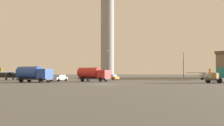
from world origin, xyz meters
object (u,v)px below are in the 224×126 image
Objects in this scene: light_post_west at (184,62)px; airplane_silver at (207,75)px; car_silver at (60,78)px; car_orange at (111,77)px; light_post_north at (108,61)px; truck_fuel_tanker_red at (94,74)px; airplane_black at (11,74)px; truck_fuel_tanker_blue at (34,74)px; control_tower at (108,19)px; truck_flatbed_teal at (223,75)px.

airplane_silver is at bearing -89.50° from light_post_west.
light_post_west is at bearing 156.80° from car_silver.
light_post_north reaches higher than car_orange.
truck_fuel_tanker_red is 0.78× the size of light_post_north.
airplane_silver is 0.94× the size of airplane_black.
truck_fuel_tanker_red is at bearing -128.28° from light_post_west.
truck_fuel_tanker_blue is 21.60m from car_orange.
truck_fuel_tanker_red is 1.55× the size of car_silver.
truck_fuel_tanker_red is 33.84m from light_post_north.
airplane_black is 1.40× the size of truck_fuel_tanker_red.
control_tower is 76.26m from truck_flatbed_teal.
airplane_silver is 2.17× the size of car_orange.
light_post_west is (23.57, 23.59, 4.40)m from car_orange.
light_post_north is (-21.66, 40.30, 4.04)m from truck_flatbed_teal.
airplane_black reaches higher than truck_fuel_tanker_red.
car_silver is at bearing -138.55° from light_post_west.
light_post_west is at bearing 53.20° from airplane_black.
light_post_north reaches higher than truck_fuel_tanker_red.
light_post_west is at bearing 2.20° from light_post_north.
airplane_black is at bearing 36.90° from car_orange.
light_post_north is at bearing -88.95° from control_tower.
car_silver is at bearing -99.32° from control_tower.
car_orange is (1.66, -51.58, -23.62)m from control_tower.
truck_flatbed_teal is 1.45× the size of car_orange.
light_post_north is (23.02, 23.64, 3.96)m from airplane_black.
truck_flatbed_teal is at bearing 97.19° from car_silver.
light_post_north is at bearing 116.87° from truck_fuel_tanker_red.
truck_flatbed_teal is 45.93m from light_post_north.
car_silver is 13.41m from car_orange.
truck_fuel_tanker_blue is at bearing 5.32° from car_silver.
control_tower reaches higher than airplane_black.
truck_flatbed_teal is (-3.23, -19.38, 0.06)m from airplane_silver.
truck_fuel_tanker_blue reaches higher than airplane_silver.
car_silver is (3.20, 8.77, -0.94)m from truck_fuel_tanker_blue.
control_tower is 6.12× the size of truck_fuel_tanker_blue.
control_tower is 56.76m from car_orange.
control_tower is 10.41× the size of car_orange.
truck_fuel_tanker_red is (10.86, 5.09, -0.06)m from truck_fuel_tanker_blue.
airplane_black is 33.24m from light_post_north.
light_post_north reaches higher than airplane_black.
car_silver is 46.74m from light_post_west.
airplane_silver is 19.64m from truck_flatbed_teal.
airplane_silver is (25.42, -49.86, -23.07)m from control_tower.
airplane_silver is at bearing 29.19° from airplane_black.
truck_flatbed_teal is at bearing 15.53° from truck_fuel_tanker_red.
car_orange is at bearing 95.07° from airplane_silver.
car_orange is 0.47× the size of light_post_north.
truck_fuel_tanker_blue is 55.02m from light_post_west.
light_post_west reaches higher than truck_fuel_tanker_blue.
control_tower is 60.54m from airplane_silver.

